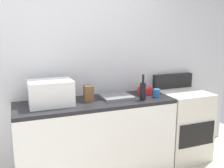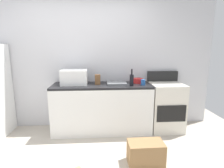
# 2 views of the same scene
# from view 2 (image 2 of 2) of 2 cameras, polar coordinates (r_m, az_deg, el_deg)

# --- Properties ---
(wall_back) EXTENTS (5.00, 0.10, 2.60)m
(wall_back) POSITION_cam_2_polar(r_m,az_deg,el_deg) (3.62, -8.16, 7.12)
(wall_back) COLOR silver
(wall_back) RESTS_ON ground_plane
(kitchen_counter) EXTENTS (1.80, 0.60, 0.90)m
(kitchen_counter) POSITION_cam_2_polar(r_m,az_deg,el_deg) (3.44, -3.16, -7.50)
(kitchen_counter) COLOR white
(kitchen_counter) RESTS_ON ground_plane
(stove_oven) EXTENTS (0.60, 0.61, 1.10)m
(stove_oven) POSITION_cam_2_polar(r_m,az_deg,el_deg) (3.66, 16.44, -6.54)
(stove_oven) COLOR silver
(stove_oven) RESTS_ON ground_plane
(microwave) EXTENTS (0.46, 0.34, 0.27)m
(microwave) POSITION_cam_2_polar(r_m,az_deg,el_deg) (3.35, -11.74, 2.09)
(microwave) COLOR white
(microwave) RESTS_ON kitchen_counter
(sink_basin) EXTENTS (0.36, 0.32, 0.03)m
(sink_basin) POSITION_cam_2_polar(r_m,az_deg,el_deg) (3.37, 1.44, 0.31)
(sink_basin) COLOR slate
(sink_basin) RESTS_ON kitchen_counter
(wine_bottle) EXTENTS (0.07, 0.07, 0.30)m
(wine_bottle) POSITION_cam_2_polar(r_m,az_deg,el_deg) (3.20, 6.19, 1.35)
(wine_bottle) COLOR black
(wine_bottle) RESTS_ON kitchen_counter
(coffee_mug) EXTENTS (0.08, 0.08, 0.10)m
(coffee_mug) POSITION_cam_2_polar(r_m,az_deg,el_deg) (3.30, 9.73, 0.53)
(coffee_mug) COLOR #2659A5
(coffee_mug) RESTS_ON kitchen_counter
(knife_block) EXTENTS (0.10, 0.10, 0.18)m
(knife_block) POSITION_cam_2_polar(r_m,az_deg,el_deg) (3.33, -4.53, 1.45)
(knife_block) COLOR brown
(knife_block) RESTS_ON kitchen_counter
(mixing_bowl) EXTENTS (0.19, 0.19, 0.09)m
(mixing_bowl) POSITION_cam_2_polar(r_m,az_deg,el_deg) (3.48, 8.14, 1.04)
(mixing_bowl) COLOR red
(mixing_bowl) RESTS_ON kitchen_counter
(cardboard_box_large) EXTENTS (0.49, 0.29, 0.31)m
(cardboard_box_large) POSITION_cam_2_polar(r_m,az_deg,el_deg) (2.68, 10.53, -20.49)
(cardboard_box_large) COLOR olive
(cardboard_box_large) RESTS_ON ground_plane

